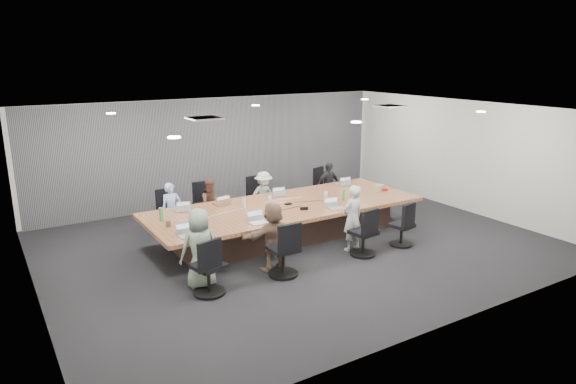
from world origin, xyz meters
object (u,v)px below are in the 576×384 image
person_1 (212,204)px  canvas_bag (379,188)px  laptop_5 (259,223)px  bottle_green_left (161,215)px  laptop_3 (341,184)px  chair_7 (402,229)px  person_4 (200,248)px  person_3 (328,185)px  laptop_1 (222,203)px  laptop_4 (188,236)px  person_2 (264,196)px  person_5 (273,236)px  chair_6 (363,236)px  chair_0 (167,217)px  person_0 (172,210)px  chair_1 (206,208)px  snack_packet (383,189)px  chair_4 (209,271)px  stapler (304,208)px  conference_table (286,220)px  chair_2 (257,201)px  chair_5 (283,253)px  person_6 (353,218)px  laptop_6 (336,208)px  laptop_2 (275,195)px  chair_3 (320,191)px  laptop_0 (180,210)px  bottle_clear (244,203)px  bottle_green_right (343,195)px  mug_brown (168,224)px

person_1 → canvas_bag: size_ratio=4.80×
laptop_5 → bottle_green_left: bearing=142.6°
person_1 → laptop_3: (3.26, -0.55, 0.16)m
chair_7 → person_4: (-4.34, 0.35, 0.33)m
person_3 → person_1: bearing=176.8°
person_1 → laptop_1: size_ratio=3.49×
laptop_4 → person_2: bearing=42.9°
laptop_4 → person_5: person_5 is taller
chair_6 → chair_0: bearing=122.2°
person_0 → laptop_4: bearing=-99.4°
laptop_5 → laptop_3: bearing=24.4°
chair_1 → person_2: (1.35, -0.35, 0.18)m
person_4 → snack_packet: size_ratio=7.07×
chair_4 → person_5: 1.50m
person_4 → person_5: size_ratio=1.08×
stapler → person_2: bearing=106.8°
person_4 → conference_table: bearing=-150.4°
person_5 → person_0: bearing=-76.2°
chair_2 → chair_5: chair_5 is taller
person_2 → bottle_green_left: (-2.86, -1.05, 0.28)m
laptop_5 → person_6: (1.86, -0.55, -0.07)m
laptop_3 → laptop_4: size_ratio=1.02×
person_3 → person_6: bearing=-119.8°
laptop_1 → chair_0: bearing=-54.2°
person_4 → stapler: bearing=-161.2°
chair_4 → laptop_5: (1.44, 0.90, 0.33)m
chair_6 → laptop_6: 0.97m
laptop_2 → person_0: bearing=-8.9°
chair_5 → stapler: bearing=45.4°
chair_7 → person_5: person_5 is taller
person_0 → laptop_2: (2.29, -0.55, 0.14)m
chair_3 → person_0: 4.23m
chair_1 → laptop_0: bearing=43.0°
chair_3 → laptop_3: bearing=70.1°
canvas_bag → chair_7: bearing=-115.4°
person_2 → snack_packet: person_2 is taller
laptop_3 → canvas_bag: (0.43, -0.93, 0.06)m
laptop_6 → person_4: bearing=-157.8°
chair_6 → laptop_2: size_ratio=2.56×
chair_3 → person_3: person_3 is taller
bottle_clear → snack_packet: bottle_clear is taller
chair_3 → chair_7: chair_3 is taller
person_6 → person_1: bearing=-60.1°
chair_3 → person_4: (-4.65, -3.05, 0.31)m
person_0 → person_4: size_ratio=0.87×
person_1 → laptop_6: person_1 is taller
bottle_green_right → canvas_bag: (1.27, 0.25, -0.06)m
chair_0 → chair_3: 4.21m
laptop_4 → canvas_bag: size_ratio=1.21×
chair_5 → mug_brown: 2.26m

